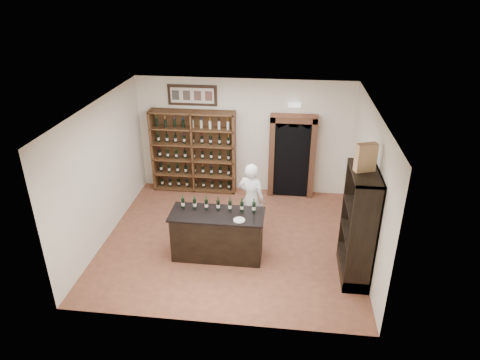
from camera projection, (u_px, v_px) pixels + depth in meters
The scene contains 21 objects.
floor at pixel (232, 240), 9.43m from camera, with size 5.50×5.50×0.00m, color brown.
ceiling at pixel (230, 107), 8.12m from camera, with size 5.50×5.50×0.00m, color white.
wall_back at pixel (244, 137), 11.01m from camera, with size 5.50×0.04×3.00m, color white.
wall_left at pixel (103, 172), 9.06m from camera, with size 0.04×5.00×3.00m, color white.
wall_right at pixel (368, 185), 8.48m from camera, with size 0.04×5.00×3.00m, color white.
wine_shelf at pixel (194, 151), 11.17m from camera, with size 2.20×0.38×2.20m.
framed_picture at pixel (192, 95), 10.66m from camera, with size 1.25×0.04×0.52m, color black.
arched_doorway at pixel (292, 154), 10.88m from camera, with size 1.17×0.35×2.17m.
emergency_light at pixel (295, 105), 10.41m from camera, with size 0.30×0.10×0.10m, color white.
tasting_counter at pixel (218, 235), 8.70m from camera, with size 1.88×0.78×1.00m.
counter_bottle_0 at pixel (183, 203), 8.63m from camera, with size 0.07×0.07×0.30m.
counter_bottle_1 at pixel (195, 204), 8.61m from camera, with size 0.07×0.07×0.30m.
counter_bottle_2 at pixel (206, 205), 8.58m from camera, with size 0.07×0.07×0.30m.
counter_bottle_3 at pixel (218, 205), 8.56m from camera, with size 0.07×0.07×0.30m.
counter_bottle_4 at pixel (230, 206), 8.53m from camera, with size 0.07×0.07×0.30m.
counter_bottle_5 at pixel (242, 207), 8.51m from camera, with size 0.07×0.07×0.30m.
counter_bottle_6 at pixel (254, 207), 8.48m from camera, with size 0.07×0.07×0.30m.
side_cabinet at pixel (358, 241), 8.03m from camera, with size 0.48×1.20×2.20m.
shopkeeper at pixel (251, 199), 9.33m from camera, with size 0.62×0.40×1.69m, color white.
plate at pixel (239, 220), 8.23m from camera, with size 0.23×0.23×0.02m, color beige.
wine_crate at pixel (366, 158), 7.32m from camera, with size 0.36×0.15×0.50m, color tan.
Camera 1 is at (1.11, -7.83, 5.30)m, focal length 32.00 mm.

